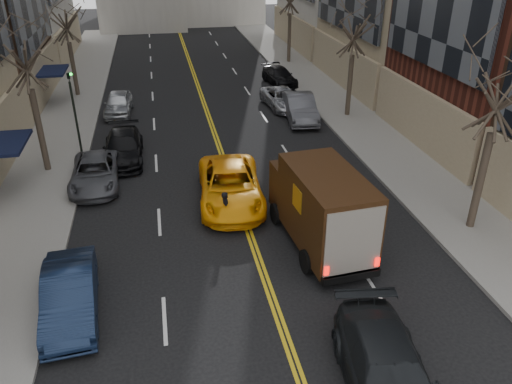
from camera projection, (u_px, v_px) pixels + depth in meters
sidewalk_left at (64, 123)px, 30.95m from camera, size 4.00×66.00×0.15m
sidewalk_right at (339, 106)px, 34.07m from camera, size 4.00×66.00×0.15m
tree_lf_mid at (20, 36)px, 21.87m from camera, size 3.20×3.20×8.91m
tree_lf_far at (63, 9)px, 33.42m from camera, size 3.20×3.20×8.12m
tree_rt_near at (506, 70)px, 17.18m from camera, size 3.20×3.20×8.71m
tree_rt_mid at (356, 17)px, 29.46m from camera, size 3.20×3.20×8.32m
traffic_signal at (73, 103)px, 25.61m from camera, size 0.29×0.26×4.70m
ups_truck at (320, 207)px, 18.47m from camera, size 2.76×6.00×3.20m
observer_sedan at (388, 376)px, 12.55m from camera, size 2.82×5.48×1.52m
taxi at (230, 186)px, 21.80m from camera, size 3.12×5.99×1.61m
pedestrian at (226, 209)px, 20.09m from camera, size 0.39×0.57×1.51m
parked_lf_b at (70, 295)px, 15.40m from camera, size 1.91×4.54×1.46m
parked_lf_c at (95, 173)px, 23.32m from camera, size 2.21×4.69×1.30m
parked_lf_d at (123, 147)px, 25.92m from camera, size 1.96×4.82×1.40m
parked_lf_e at (118, 103)px, 32.49m from camera, size 1.89×4.24×1.42m
parked_rt_a at (300, 108)px, 31.39m from camera, size 2.20×5.02×1.61m
parked_rt_b at (283, 98)px, 33.64m from camera, size 2.56×4.80×1.28m
parked_rt_c at (279, 76)px, 38.79m from camera, size 2.33×4.60×1.28m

